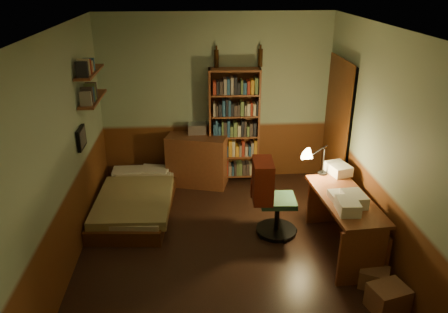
{
  "coord_description": "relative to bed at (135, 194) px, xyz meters",
  "views": [
    {
      "loc": [
        -0.34,
        -4.49,
        3.13
      ],
      "look_at": [
        0.0,
        0.25,
        1.1
      ],
      "focal_mm": 35.0,
      "sensor_mm": 36.0,
      "label": 1
    }
  ],
  "objects": [
    {
      "name": "floor",
      "position": [
        1.19,
        -0.97,
        -0.27
      ],
      "size": [
        3.5,
        4.0,
        0.02
      ],
      "primitive_type": "cube",
      "color": "black",
      "rests_on": "ground"
    },
    {
      "name": "ceiling",
      "position": [
        1.19,
        -0.97,
        2.35
      ],
      "size": [
        3.5,
        4.0,
        0.02
      ],
      "primitive_type": "cube",
      "color": "silver",
      "rests_on": "wall_back"
    },
    {
      "name": "wall_back",
      "position": [
        1.19,
        1.04,
        1.04
      ],
      "size": [
        3.5,
        0.02,
        2.6
      ],
      "primitive_type": "cube",
      "color": "gray",
      "rests_on": "ground"
    },
    {
      "name": "wall_left",
      "position": [
        -0.57,
        -0.97,
        1.04
      ],
      "size": [
        0.02,
        4.0,
        2.6
      ],
      "primitive_type": "cube",
      "color": "gray",
      "rests_on": "ground"
    },
    {
      "name": "wall_right",
      "position": [
        2.95,
        -0.97,
        1.04
      ],
      "size": [
        0.02,
        4.0,
        2.6
      ],
      "primitive_type": "cube",
      "color": "gray",
      "rests_on": "ground"
    },
    {
      "name": "wall_front",
      "position": [
        1.19,
        -2.98,
        1.04
      ],
      "size": [
        3.5,
        0.02,
        2.6
      ],
      "primitive_type": "cube",
      "color": "gray",
      "rests_on": "ground"
    },
    {
      "name": "doorway",
      "position": [
        2.91,
        0.33,
        0.74
      ],
      "size": [
        0.06,
        0.9,
        2.0
      ],
      "primitive_type": "cube",
      "color": "black",
      "rests_on": "ground"
    },
    {
      "name": "door_trim",
      "position": [
        2.88,
        0.33,
        0.74
      ],
      "size": [
        0.02,
        0.98,
        2.08
      ],
      "primitive_type": "cube",
      "color": "#43210D",
      "rests_on": "ground"
    },
    {
      "name": "bed",
      "position": [
        0.0,
        0.0,
        0.0
      ],
      "size": [
        1.08,
        1.83,
        0.52
      ],
      "primitive_type": "cube",
      "rotation": [
        0.0,
        0.0,
        -0.09
      ],
      "color": "olive",
      "rests_on": "ground"
    },
    {
      "name": "dresser",
      "position": [
        0.88,
        0.79,
        0.14
      ],
      "size": [
        1.0,
        0.67,
        0.81
      ],
      "primitive_type": "cube",
      "rotation": [
        0.0,
        0.0,
        -0.26
      ],
      "color": "brown",
      "rests_on": "ground"
    },
    {
      "name": "mini_stereo",
      "position": [
        0.89,
        0.92,
        0.62
      ],
      "size": [
        0.28,
        0.22,
        0.15
      ],
      "primitive_type": "cube",
      "rotation": [
        0.0,
        0.0,
        0.01
      ],
      "color": "#B2B2B7",
      "rests_on": "dresser"
    },
    {
      "name": "bookshelf",
      "position": [
        1.47,
        0.88,
        0.64
      ],
      "size": [
        0.79,
        0.28,
        1.81
      ],
      "primitive_type": "cube",
      "rotation": [
        0.0,
        0.0,
        -0.05
      ],
      "color": "brown",
      "rests_on": "ground"
    },
    {
      "name": "bottle_left",
      "position": [
        1.2,
        0.99,
        1.68
      ],
      "size": [
        0.09,
        0.09,
        0.26
      ],
      "primitive_type": "cylinder",
      "rotation": [
        0.0,
        0.0,
        -0.4
      ],
      "color": "black",
      "rests_on": "bookshelf"
    },
    {
      "name": "bottle_right",
      "position": [
        1.85,
        0.99,
        1.68
      ],
      "size": [
        0.08,
        0.08,
        0.26
      ],
      "primitive_type": "cylinder",
      "rotation": [
        0.0,
        0.0,
        0.11
      ],
      "color": "black",
      "rests_on": "bookshelf"
    },
    {
      "name": "desk",
      "position": [
        2.58,
        -1.12,
        0.09
      ],
      "size": [
        0.64,
        1.35,
        0.71
      ],
      "primitive_type": "cube",
      "rotation": [
        0.0,
        0.0,
        0.07
      ],
      "color": "brown",
      "rests_on": "ground"
    },
    {
      "name": "paper_stack",
      "position": [
        2.69,
        -0.46,
        0.51
      ],
      "size": [
        0.31,
        0.37,
        0.13
      ],
      "primitive_type": "cube",
      "rotation": [
        0.0,
        0.0,
        0.27
      ],
      "color": "silver",
      "rests_on": "desk"
    },
    {
      "name": "desk_lamp",
      "position": [
        2.49,
        -0.46,
        0.73
      ],
      "size": [
        0.18,
        0.18,
        0.57
      ],
      "primitive_type": "cone",
      "rotation": [
        0.0,
        0.0,
        0.08
      ],
      "color": "black",
      "rests_on": "desk"
    },
    {
      "name": "office_chair",
      "position": [
        1.87,
        -0.7,
        0.21
      ],
      "size": [
        0.49,
        0.44,
        0.94
      ],
      "primitive_type": "cube",
      "rotation": [
        0.0,
        0.0,
        -0.06
      ],
      "color": "#274C35",
      "rests_on": "ground"
    },
    {
      "name": "red_jacket",
      "position": [
        2.03,
        -0.91,
        0.94
      ],
      "size": [
        0.37,
        0.49,
        0.52
      ],
      "primitive_type": "cube",
      "rotation": [
        0.0,
        0.0,
        0.35
      ],
      "color": "maroon",
      "rests_on": "office_chair"
    },
    {
      "name": "wall_shelf_lower",
      "position": [
        -0.45,
        0.13,
        1.34
      ],
      "size": [
        0.2,
        0.9,
        0.03
      ],
      "primitive_type": "cube",
      "color": "brown",
      "rests_on": "wall_left"
    },
    {
      "name": "wall_shelf_upper",
      "position": [
        -0.45,
        0.13,
        1.69
      ],
      "size": [
        0.2,
        0.9,
        0.03
      ],
      "primitive_type": "cube",
      "color": "brown",
      "rests_on": "wall_left"
    },
    {
      "name": "framed_picture",
      "position": [
        -0.53,
        -0.37,
        0.99
      ],
      "size": [
        0.04,
        0.32,
        0.26
      ],
      "primitive_type": "cube",
      "color": "black",
      "rests_on": "wall_left"
    },
    {
      "name": "cardboard_box_a",
      "position": [
        2.72,
        -2.16,
        -0.13
      ],
      "size": [
        0.42,
        0.37,
        0.27
      ],
      "primitive_type": "cube",
      "rotation": [
        0.0,
        0.0,
        0.27
      ],
      "color": "brown",
      "rests_on": "ground"
    },
    {
      "name": "cardboard_box_b",
      "position": [
        2.72,
        -1.8,
        -0.16
      ],
      "size": [
        0.38,
        0.35,
        0.21
      ],
      "primitive_type": "cube",
      "rotation": [
        0.0,
        0.0,
        -0.47
      ],
      "color": "brown",
      "rests_on": "ground"
    }
  ]
}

